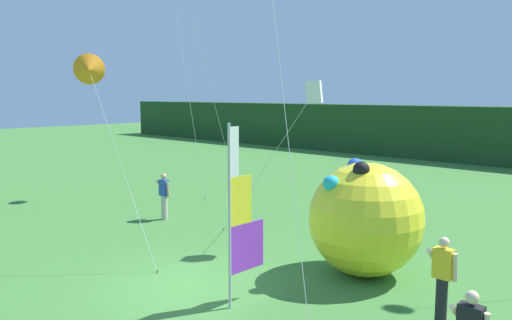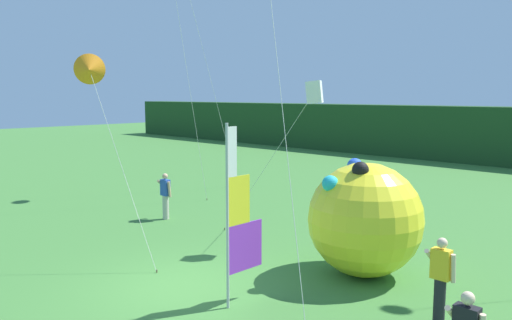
{
  "view_description": "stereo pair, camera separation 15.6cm",
  "coord_description": "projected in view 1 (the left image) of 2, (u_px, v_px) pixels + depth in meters",
  "views": [
    {
      "loc": [
        8.96,
        -6.91,
        4.4
      ],
      "look_at": [
        -0.63,
        3.1,
        2.61
      ],
      "focal_mm": 35.51,
      "sensor_mm": 36.0,
      "label": 1
    },
    {
      "loc": [
        9.07,
        -6.81,
        4.4
      ],
      "look_at": [
        -0.63,
        3.1,
        2.61
      ],
      "focal_mm": 35.51,
      "sensor_mm": 36.0,
      "label": 2
    }
  ],
  "objects": [
    {
      "name": "banner_flag",
      "position": [
        240.0,
        219.0,
        10.49
      ],
      "size": [
        0.06,
        1.03,
        3.85
      ],
      "color": "#B7B7BC",
      "rests_on": "ground"
    },
    {
      "name": "person_mid_field",
      "position": [
        164.0,
        195.0,
        17.87
      ],
      "size": [
        0.55,
        0.48,
        1.65
      ],
      "color": "#B7B2A3",
      "rests_on": "ground"
    },
    {
      "name": "ground_plane",
      "position": [
        183.0,
        287.0,
        11.67
      ],
      "size": [
        120.0,
        120.0,
        0.0
      ],
      "primitive_type": "plane",
      "color": "#3D7533"
    },
    {
      "name": "inflatable_balloon",
      "position": [
        365.0,
        219.0,
        12.3
      ],
      "size": [
        2.78,
        2.78,
        2.88
      ],
      "color": "yellow",
      "rests_on": "ground"
    },
    {
      "name": "kite_white_box_2",
      "position": [
        314.0,
        93.0,
        14.34
      ],
      "size": [
        3.43,
        0.98,
        4.81
      ],
      "color": "brown",
      "rests_on": "ground"
    },
    {
      "name": "kite_orange_delta_5",
      "position": [
        89.0,
        70.0,
        12.98
      ],
      "size": [
        2.45,
        0.95,
        5.46
      ],
      "color": "brown",
      "rests_on": "ground"
    },
    {
      "name": "person_far_left",
      "position": [
        442.0,
        278.0,
        9.66
      ],
      "size": [
        0.55,
        0.48,
        1.73
      ],
      "color": "black",
      "rests_on": "ground"
    }
  ]
}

